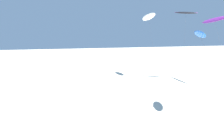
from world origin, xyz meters
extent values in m
ellipsoid|color=white|center=(18.97, 54.93, 14.21)|extent=(1.84, 5.92, 2.49)
ellipsoid|color=blue|center=(18.97, 54.93, 14.25)|extent=(1.04, 5.93, 1.73)
cylinder|color=#4C4C51|center=(18.92, 52.01, 7.06)|extent=(0.12, 5.86, 14.12)
ellipsoid|color=blue|center=(14.80, 29.87, 10.33)|extent=(2.72, 4.58, 1.25)
ellipsoid|color=green|center=(14.80, 29.87, 10.37)|extent=(2.10, 4.40, 0.53)
cylinder|color=#4C4C51|center=(15.77, 27.46, 5.12)|extent=(1.97, 4.85, 10.25)
ellipsoid|color=black|center=(25.60, 49.47, 14.90)|extent=(4.68, 3.75, 0.92)
ellipsoid|color=purple|center=(25.60, 49.47, 14.93)|extent=(4.36, 3.24, 0.63)
cylinder|color=#4C4C51|center=(23.69, 46.59, 7.40)|extent=(3.83, 5.76, 14.81)
ellipsoid|color=purple|center=(28.76, 43.98, 13.11)|extent=(1.19, 7.78, 1.96)
ellipsoid|color=green|center=(28.76, 43.98, 13.14)|extent=(0.47, 7.86, 1.24)
cylinder|color=#4C4C51|center=(27.31, 39.28, 6.51)|extent=(2.91, 9.43, 13.03)
camera|label=1|loc=(-4.75, 4.01, 10.62)|focal=36.04mm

